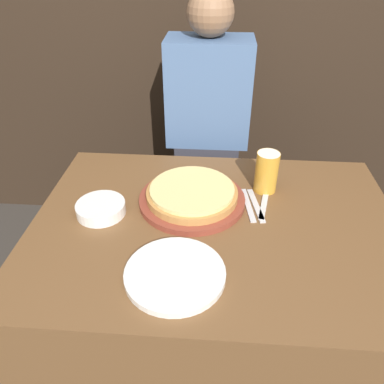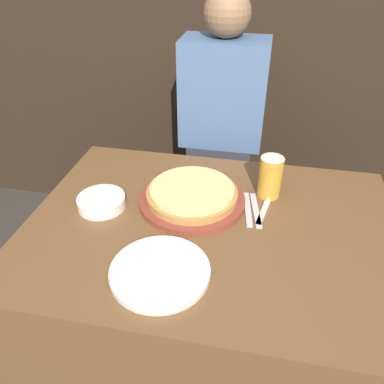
{
  "view_description": "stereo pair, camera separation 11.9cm",
  "coord_description": "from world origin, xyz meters",
  "px_view_note": "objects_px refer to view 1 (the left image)",
  "views": [
    {
      "loc": [
        -0.01,
        -0.88,
        1.42
      ],
      "look_at": [
        -0.08,
        0.1,
        0.74
      ],
      "focal_mm": 35.0,
      "sensor_mm": 36.0,
      "label": 1
    },
    {
      "loc": [
        0.11,
        -0.86,
        1.42
      ],
      "look_at": [
        -0.08,
        0.1,
        0.74
      ],
      "focal_mm": 35.0,
      "sensor_mm": 36.0,
      "label": 2
    }
  ],
  "objects_px": {
    "pizza_on_board": "(192,196)",
    "diner_person": "(207,150)",
    "dinner_plate": "(175,274)",
    "side_bowl": "(101,208)",
    "spoon": "(264,206)",
    "beer_glass": "(267,170)",
    "fork": "(248,205)",
    "dinner_knife": "(256,205)"
  },
  "relations": [
    {
      "from": "pizza_on_board",
      "to": "diner_person",
      "type": "distance_m",
      "value": 0.51
    },
    {
      "from": "dinner_plate",
      "to": "diner_person",
      "type": "distance_m",
      "value": 0.83
    },
    {
      "from": "pizza_on_board",
      "to": "side_bowl",
      "type": "height_order",
      "value": "pizza_on_board"
    },
    {
      "from": "spoon",
      "to": "diner_person",
      "type": "xyz_separation_m",
      "value": [
        -0.2,
        0.51,
        -0.08
      ]
    },
    {
      "from": "beer_glass",
      "to": "fork",
      "type": "distance_m",
      "value": 0.14
    },
    {
      "from": "side_bowl",
      "to": "beer_glass",
      "type": "bearing_deg",
      "value": 18.19
    },
    {
      "from": "side_bowl",
      "to": "dinner_knife",
      "type": "bearing_deg",
      "value": 8.6
    },
    {
      "from": "beer_glass",
      "to": "dinner_plate",
      "type": "xyz_separation_m",
      "value": [
        -0.26,
        -0.41,
        -0.07
      ]
    },
    {
      "from": "spoon",
      "to": "pizza_on_board",
      "type": "bearing_deg",
      "value": 178.67
    },
    {
      "from": "spoon",
      "to": "diner_person",
      "type": "distance_m",
      "value": 0.55
    },
    {
      "from": "beer_glass",
      "to": "fork",
      "type": "bearing_deg",
      "value": -121.61
    },
    {
      "from": "spoon",
      "to": "diner_person",
      "type": "height_order",
      "value": "diner_person"
    },
    {
      "from": "dinner_plate",
      "to": "side_bowl",
      "type": "distance_m",
      "value": 0.36
    },
    {
      "from": "dinner_plate",
      "to": "dinner_knife",
      "type": "relative_size",
      "value": 1.47
    },
    {
      "from": "beer_glass",
      "to": "dinner_knife",
      "type": "xyz_separation_m",
      "value": [
        -0.03,
        -0.1,
        -0.07
      ]
    },
    {
      "from": "dinner_plate",
      "to": "side_bowl",
      "type": "relative_size",
      "value": 1.7
    },
    {
      "from": "dinner_knife",
      "to": "fork",
      "type": "bearing_deg",
      "value": 180.0
    },
    {
      "from": "diner_person",
      "to": "side_bowl",
      "type": "bearing_deg",
      "value": -118.02
    },
    {
      "from": "diner_person",
      "to": "pizza_on_board",
      "type": "bearing_deg",
      "value": -93.43
    },
    {
      "from": "dinner_plate",
      "to": "spoon",
      "type": "distance_m",
      "value": 0.4
    },
    {
      "from": "beer_glass",
      "to": "side_bowl",
      "type": "bearing_deg",
      "value": -161.81
    },
    {
      "from": "dinner_knife",
      "to": "spoon",
      "type": "distance_m",
      "value": 0.03
    },
    {
      "from": "pizza_on_board",
      "to": "diner_person",
      "type": "xyz_separation_m",
      "value": [
        0.03,
        0.5,
        -0.1
      ]
    },
    {
      "from": "beer_glass",
      "to": "side_bowl",
      "type": "relative_size",
      "value": 0.92
    },
    {
      "from": "dinner_knife",
      "to": "spoon",
      "type": "xyz_separation_m",
      "value": [
        0.03,
        0.0,
        0.0
      ]
    },
    {
      "from": "pizza_on_board",
      "to": "dinner_plate",
      "type": "bearing_deg",
      "value": -93.41
    },
    {
      "from": "dinner_plate",
      "to": "fork",
      "type": "relative_size",
      "value": 1.46
    },
    {
      "from": "side_bowl",
      "to": "diner_person",
      "type": "distance_m",
      "value": 0.66
    },
    {
      "from": "pizza_on_board",
      "to": "dinner_knife",
      "type": "bearing_deg",
      "value": -1.49
    },
    {
      "from": "fork",
      "to": "spoon",
      "type": "bearing_deg",
      "value": 0.0
    },
    {
      "from": "beer_glass",
      "to": "dinner_plate",
      "type": "relative_size",
      "value": 0.54
    },
    {
      "from": "pizza_on_board",
      "to": "beer_glass",
      "type": "distance_m",
      "value": 0.26
    },
    {
      "from": "beer_glass",
      "to": "side_bowl",
      "type": "height_order",
      "value": "beer_glass"
    },
    {
      "from": "pizza_on_board",
      "to": "beer_glass",
      "type": "height_order",
      "value": "beer_glass"
    },
    {
      "from": "dinner_plate",
      "to": "spoon",
      "type": "relative_size",
      "value": 1.72
    },
    {
      "from": "dinner_knife",
      "to": "spoon",
      "type": "bearing_deg",
      "value": 0.0
    },
    {
      "from": "pizza_on_board",
      "to": "spoon",
      "type": "distance_m",
      "value": 0.23
    },
    {
      "from": "beer_glass",
      "to": "side_bowl",
      "type": "xyz_separation_m",
      "value": [
        -0.52,
        -0.17,
        -0.06
      ]
    },
    {
      "from": "fork",
      "to": "dinner_knife",
      "type": "xyz_separation_m",
      "value": [
        0.02,
        0.0,
        0.0
      ]
    },
    {
      "from": "side_bowl",
      "to": "diner_person",
      "type": "bearing_deg",
      "value": 61.98
    },
    {
      "from": "spoon",
      "to": "side_bowl",
      "type": "bearing_deg",
      "value": -171.81
    },
    {
      "from": "beer_glass",
      "to": "dinner_knife",
      "type": "bearing_deg",
      "value": -109.71
    }
  ]
}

